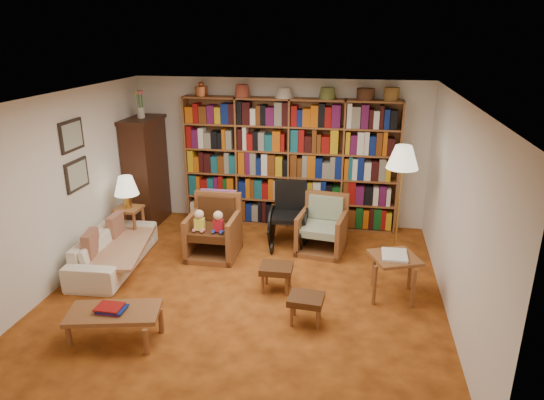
% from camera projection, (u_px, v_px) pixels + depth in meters
% --- Properties ---
extents(floor, '(5.00, 5.00, 0.00)m').
position_uv_depth(floor, '(248.00, 288.00, 6.45)').
color(floor, '#B55B1B').
rests_on(floor, ground).
extents(ceiling, '(5.00, 5.00, 0.00)m').
position_uv_depth(ceiling, '(245.00, 98.00, 5.63)').
color(ceiling, silver).
rests_on(ceiling, wall_back).
extents(wall_back, '(5.00, 0.00, 5.00)m').
position_uv_depth(wall_back, '(279.00, 152.00, 8.36)').
color(wall_back, white).
rests_on(wall_back, floor).
extents(wall_front, '(5.00, 0.00, 5.00)m').
position_uv_depth(wall_front, '(174.00, 304.00, 3.72)').
color(wall_front, white).
rests_on(wall_front, floor).
extents(wall_left, '(0.00, 5.00, 5.00)m').
position_uv_depth(wall_left, '(64.00, 188.00, 6.46)').
color(wall_left, white).
rests_on(wall_left, floor).
extents(wall_right, '(0.00, 5.00, 5.00)m').
position_uv_depth(wall_right, '(457.00, 212.00, 5.62)').
color(wall_right, white).
rests_on(wall_right, floor).
extents(bookshelf, '(3.60, 0.30, 2.42)m').
position_uv_depth(bookshelf, '(289.00, 160.00, 8.20)').
color(bookshelf, brown).
rests_on(bookshelf, floor).
extents(curio_cabinet, '(0.50, 0.95, 2.40)m').
position_uv_depth(curio_cabinet, '(146.00, 170.00, 8.37)').
color(curio_cabinet, '#371C0F').
rests_on(curio_cabinet, floor).
extents(framed_pictures, '(0.03, 0.52, 0.97)m').
position_uv_depth(framed_pictures, '(74.00, 155.00, 6.61)').
color(framed_pictures, black).
rests_on(framed_pictures, wall_left).
extents(sofa, '(1.81, 0.81, 0.52)m').
position_uv_depth(sofa, '(114.00, 249.00, 6.97)').
color(sofa, '#F2E6CD').
rests_on(sofa, floor).
extents(sofa_throw, '(1.09, 1.64, 0.04)m').
position_uv_depth(sofa_throw, '(117.00, 247.00, 6.95)').
color(sofa_throw, beige).
rests_on(sofa_throw, sofa).
extents(cushion_left, '(0.12, 0.37, 0.36)m').
position_uv_depth(cushion_left, '(116.00, 227.00, 7.26)').
color(cushion_left, maroon).
rests_on(cushion_left, sofa).
extents(cushion_right, '(0.19, 0.40, 0.38)m').
position_uv_depth(cushion_right, '(91.00, 247.00, 6.61)').
color(cushion_right, maroon).
rests_on(cushion_right, sofa).
extents(side_table_lamp, '(0.39, 0.39, 0.62)m').
position_uv_depth(side_table_lamp, '(129.00, 218.00, 7.62)').
color(side_table_lamp, brown).
rests_on(side_table_lamp, floor).
extents(table_lamp, '(0.38, 0.38, 0.51)m').
position_uv_depth(table_lamp, '(126.00, 187.00, 7.45)').
color(table_lamp, '#BA923B').
rests_on(table_lamp, side_table_lamp).
extents(armchair_leather, '(0.74, 0.79, 0.93)m').
position_uv_depth(armchair_leather, '(215.00, 230.00, 7.35)').
color(armchair_leather, brown).
rests_on(armchair_leather, floor).
extents(armchair_sage, '(0.79, 0.81, 0.86)m').
position_uv_depth(armchair_sage, '(322.00, 229.00, 7.51)').
color(armchair_sage, brown).
rests_on(armchair_sage, floor).
extents(wheelchair, '(0.59, 0.82, 1.02)m').
position_uv_depth(wheelchair, '(289.00, 217.00, 7.63)').
color(wheelchair, black).
rests_on(wheelchair, floor).
extents(floor_lamp, '(0.46, 0.46, 1.72)m').
position_uv_depth(floor_lamp, '(402.00, 162.00, 6.84)').
color(floor_lamp, '#BA923B').
rests_on(floor_lamp, floor).
extents(side_table_papers, '(0.70, 0.70, 0.60)m').
position_uv_depth(side_table_papers, '(394.00, 262.00, 6.08)').
color(side_table_papers, brown).
rests_on(side_table_papers, floor).
extents(footstool_a, '(0.43, 0.37, 0.35)m').
position_uv_depth(footstool_a, '(276.00, 270.00, 6.30)').
color(footstool_a, '#492B13').
rests_on(footstool_a, floor).
extents(footstool_b, '(0.42, 0.37, 0.34)m').
position_uv_depth(footstool_b, '(306.00, 301.00, 5.61)').
color(footstool_b, '#492B13').
rests_on(footstool_b, floor).
extents(coffee_table, '(1.07, 0.70, 0.41)m').
position_uv_depth(coffee_table, '(114.00, 314.00, 5.29)').
color(coffee_table, brown).
rests_on(coffee_table, floor).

